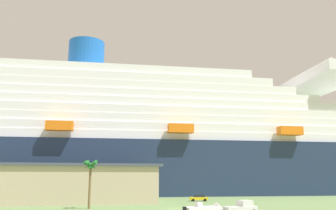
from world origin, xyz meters
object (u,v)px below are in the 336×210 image
palm_tree (91,169)px  parked_car_yellow_taxi (199,198)px  small_boat_on_trailer (206,210)px  parked_car_black_coupe (104,200)px  cruise_ship (167,146)px  pickup_truck (241,208)px

palm_tree → parked_car_yellow_taxi: bearing=32.6°
small_boat_on_trailer → parked_car_black_coupe: 33.06m
cruise_ship → pickup_truck: bearing=-92.9°
palm_tree → parked_car_black_coupe: (3.39, 12.23, -6.63)m
pickup_truck → parked_car_black_coupe: size_ratio=1.21×
small_boat_on_trailer → parked_car_black_coupe: bearing=115.0°
pickup_truck → parked_car_yellow_taxi: pickup_truck is taller
cruise_ship → parked_car_yellow_taxi: cruise_ship is taller
palm_tree → pickup_truck: bearing=-34.6°
cruise_ship → parked_car_yellow_taxi: bearing=-90.1°
pickup_truck → parked_car_yellow_taxi: size_ratio=1.22×
pickup_truck → small_boat_on_trailer: (-6.31, -1.39, -0.08)m
palm_tree → parked_car_yellow_taxi: palm_tree is taller
pickup_truck → palm_tree: bearing=145.4°
pickup_truck → palm_tree: size_ratio=0.64×
pickup_truck → palm_tree: 29.48m
parked_car_black_coupe → pickup_truck: bearing=-54.6°
parked_car_yellow_taxi → parked_car_black_coupe: 24.37m
cruise_ship → parked_car_black_coupe: bearing=-118.6°
cruise_ship → palm_tree: cruise_ship is taller
cruise_ship → small_boat_on_trailer: bearing=-97.7°
cruise_ship → parked_car_black_coupe: 52.63m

